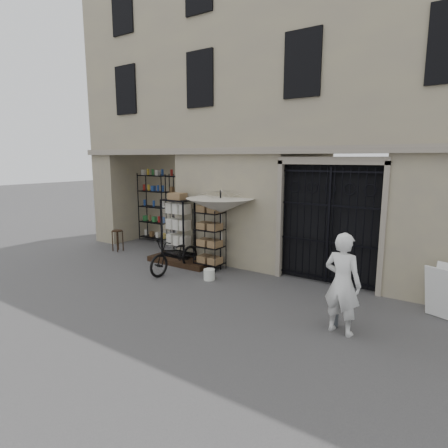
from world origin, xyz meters
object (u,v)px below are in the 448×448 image
Objects in this scene: display_cabinet at (178,231)px; wooden_stool at (118,240)px; market_umbrella at (220,202)px; white_bucket at (209,274)px; wire_rack at (210,240)px; steel_bollard at (335,307)px; shopkeeper at (339,332)px; easel_sign at (442,291)px; bicycle at (176,272)px.

wooden_stool is at bearing -166.02° from display_cabinet.
market_umbrella reaches higher than white_bucket.
wire_rack is 1.19m from white_bucket.
wooden_stool is 7.96m from steel_bollard.
shopkeeper is (3.93, -1.92, -1.90)m from market_umbrella.
wire_rack is 3.76m from wooden_stool.
display_cabinet is at bearing -162.28° from easel_sign.
shopkeeper is (7.96, -1.71, -0.37)m from wooden_stool.
steel_bollard is 2.23m from easel_sign.
white_bucket reaches higher than shopkeeper.
bicycle is 1.76× the size of easel_sign.
shopkeeper is at bearing -109.41° from easel_sign.
bicycle is 4.94m from shopkeeper.
bicycle is 3.22m from wooden_stool.
market_umbrella is at bearing -17.10° from shopkeeper.
wire_rack is 1.27m from bicycle.
market_umbrella is at bearing 7.74° from display_cabinet.
white_bucket is at bearing -39.17° from wire_rack.
market_umbrella reaches higher than display_cabinet.
wooden_stool is at bearing 168.72° from steel_bollard.
bicycle is (0.67, -0.89, -0.92)m from display_cabinet.
bicycle reaches higher than white_bucket.
bicycle is at bearing -136.17° from market_umbrella.
steel_bollard is (4.67, -0.90, 0.38)m from bicycle.
easel_sign is at bearing 0.25° from wooden_stool.
steel_bollard is at bearing -37.57° from shopkeeper.
bicycle is (-1.16, 0.02, -0.14)m from white_bucket.
easel_sign is (5.33, -0.16, -1.37)m from market_umbrella.
wire_rack is 1.65× the size of easel_sign.
steel_bollard reaches higher than white_bucket.
display_cabinet is 2.19m from white_bucket.
white_bucket is at bearing -6.87° from shopkeeper.
easel_sign reaches higher than steel_bollard.
display_cabinet is 1.81× the size of easel_sign.
market_umbrella is at bearing 31.96° from wire_rack.
market_umbrella is at bearing 2.86° from wooden_stool.
wire_rack is at bearing 1.69° from wooden_stool.
market_umbrella is 1.47× the size of bicycle.
market_umbrella is at bearing 106.90° from white_bucket.
white_bucket is at bearing -152.63° from easel_sign.
wire_rack is at bearing 157.77° from steel_bollard.
steel_bollard is at bearing -114.92° from easel_sign.
bicycle reaches higher than wooden_stool.
display_cabinet is 1.85m from market_umbrella.
display_cabinet is at bearing 161.52° from steel_bollard.
easel_sign reaches higher than white_bucket.
market_umbrella is at bearing -162.45° from easel_sign.
wooden_stool is (-3.73, -0.11, -0.46)m from wire_rack.
shopkeeper is at bearing -10.39° from bicycle.
shopkeeper is (3.66, -1.03, -0.14)m from white_bucket.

